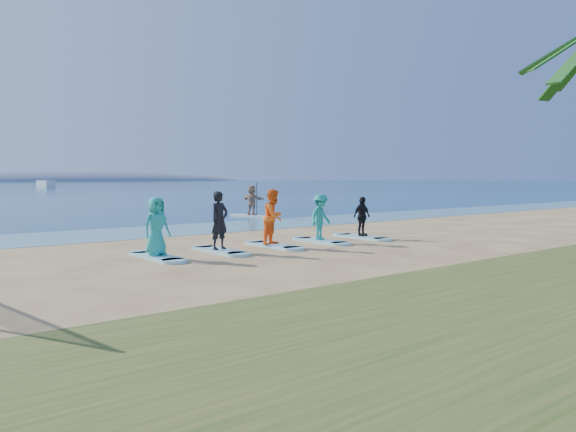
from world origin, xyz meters
TOP-DOWN VIEW (x-y plane):
  - ground at (0.00, 0.00)m, footprint 600.00×600.00m
  - shallow_water at (0.00, 10.50)m, footprint 600.00×600.00m
  - island_ridge at (95.00, 300.00)m, footprint 220.00×56.00m
  - paddleboard at (8.05, 14.93)m, footprint 1.26×3.08m
  - paddleboarder at (8.05, 14.93)m, footprint 0.79×1.68m
  - boat_offshore_b at (25.38, 119.19)m, footprint 2.72×5.45m
  - surfboard_0 at (-3.65, 3.02)m, footprint 0.70×2.20m
  - student_0 at (-3.65, 3.02)m, footprint 0.89×0.66m
  - surfboard_1 at (-1.54, 3.02)m, footprint 0.70×2.20m
  - student_1 at (-1.54, 3.02)m, footprint 0.74×0.58m
  - surfboard_2 at (0.57, 3.02)m, footprint 0.70×2.20m
  - student_2 at (0.57, 3.02)m, footprint 1.10×1.00m
  - surfboard_3 at (2.67, 3.02)m, footprint 0.70×2.20m
  - student_3 at (2.67, 3.02)m, footprint 1.18×0.85m
  - surfboard_4 at (4.78, 3.02)m, footprint 0.70×2.20m
  - student_4 at (4.78, 3.02)m, footprint 0.90×0.42m

SIDE VIEW (x-z plane):
  - ground at x=0.00m, z-range 0.00..0.00m
  - island_ridge at x=95.00m, z-range -9.00..9.00m
  - boat_offshore_b at x=25.38m, z-range -0.76..0.76m
  - shallow_water at x=0.00m, z-range 0.01..0.01m
  - surfboard_0 at x=-3.65m, z-range 0.00..0.09m
  - surfboard_1 at x=-1.54m, z-range 0.00..0.09m
  - surfboard_2 at x=0.57m, z-range 0.00..0.09m
  - surfboard_3 at x=2.67m, z-range 0.00..0.09m
  - surfboard_4 at x=4.78m, z-range 0.00..0.09m
  - paddleboard at x=8.05m, z-range 0.00..0.12m
  - student_4 at x=4.78m, z-range 0.09..1.58m
  - student_3 at x=2.67m, z-range 0.09..1.73m
  - student_0 at x=-3.65m, z-range 0.09..1.77m
  - paddleboarder at x=8.05m, z-range 0.12..1.86m
  - student_1 at x=-1.54m, z-range 0.09..1.89m
  - student_2 at x=0.57m, z-range 0.09..1.93m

